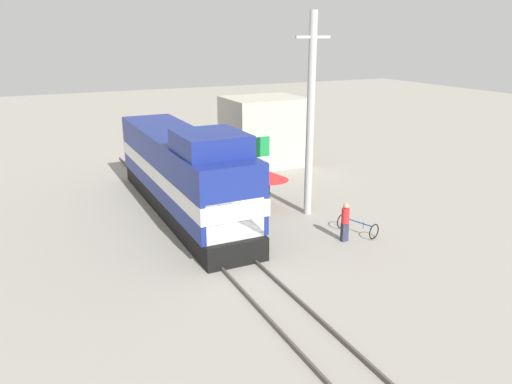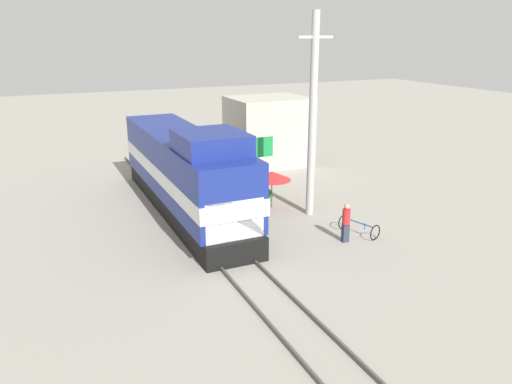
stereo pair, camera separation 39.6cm
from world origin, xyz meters
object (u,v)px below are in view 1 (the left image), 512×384
Objects in this scene: utility_pole at (310,116)px; billboard_sign at (250,151)px; locomotive at (184,174)px; vendor_umbrella at (270,176)px; bicycle at (357,226)px; person_bystander at (345,221)px.

utility_pole reaches higher than billboard_sign.
locomotive is 1.46× the size of utility_pole.
vendor_umbrella is 3.54m from billboard_sign.
locomotive is 7.29× the size of bicycle.
person_bystander is at bearing -95.77° from utility_pole.
utility_pole reaches higher than locomotive.
vendor_umbrella is at bearing 94.71° from bicycle.
billboard_sign is (-0.77, 5.12, -2.65)m from utility_pole.
billboard_sign reaches higher than person_bystander.
person_bystander is at bearing -50.74° from locomotive.
locomotive is at bearing -152.52° from billboard_sign.
locomotive is 8.72m from bicycle.
person_bystander is (0.92, -5.35, -0.76)m from vendor_umbrella.
locomotive is 8.09× the size of person_bystander.
locomotive is 7.17× the size of vendor_umbrella.
locomotive is 4.74× the size of billboard_sign.
utility_pole is 5.81m from billboard_sign.
utility_pole is at bearing -81.48° from billboard_sign.
vendor_umbrella is at bearing -12.94° from locomotive.
billboard_sign is at bearing 81.33° from vendor_umbrella.
billboard_sign is 8.91m from person_bystander.
utility_pole is 5.62m from bicycle.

